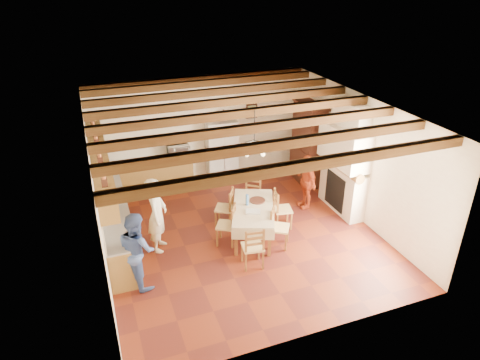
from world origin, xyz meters
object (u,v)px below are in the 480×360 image
refrigerator (221,149)px  chair_right_near (280,227)px  chair_left_near (226,224)px  microwave (179,150)px  person_woman_red (306,181)px  chair_left_far (224,207)px  chair_end_near (253,246)px  person_woman_blue (137,250)px  hutch (308,143)px  person_man (157,215)px  dining_table (253,210)px  chair_end_far (251,195)px  chair_right_far (283,209)px

refrigerator → chair_right_near: bearing=-86.5°
chair_left_near → microwave: 3.22m
person_woman_red → microwave: (-2.73, 2.30, 0.34)m
chair_left_far → refrigerator: bearing=-166.8°
refrigerator → chair_end_near: (-0.72, -4.28, -0.39)m
chair_left_near → person_woman_blue: person_woman_blue is taller
hutch → person_woman_blue: bearing=-147.6°
chair_left_far → person_woman_red: size_ratio=0.67×
chair_right_near → person_man: person_man is taller
person_man → person_woman_red: person_man is taller
chair_left_near → chair_right_near: same height
hutch → microwave: bearing=167.6°
microwave → chair_left_far: bearing=-80.0°
dining_table → chair_end_far: (0.37, 1.03, -0.19)m
hutch → dining_table: bearing=-136.4°
chair_left_near → microwave: size_ratio=1.67×
chair_right_far → dining_table: bearing=110.8°
chair_end_far → person_woman_red: bearing=26.2°
chair_right_far → chair_end_far: 1.00m
dining_table → person_man: bearing=173.0°
person_man → dining_table: bearing=-76.0°
chair_left_far → chair_right_near: size_ratio=1.00×
refrigerator → chair_right_near: refrigerator is taller
dining_table → person_man: 2.13m
dining_table → chair_right_near: bearing=-55.0°
dining_table → microwave: microwave is taller
chair_right_far → microwave: microwave is taller
hutch → person_woman_red: hutch is taller
hutch → microwave: (-3.47, 0.98, -0.09)m
refrigerator → person_woman_blue: 5.01m
chair_end_far → chair_right_near: bearing=-53.3°
person_woman_blue → microwave: 4.23m
chair_end_far → chair_left_far: bearing=-120.9°
hutch → dining_table: hutch is taller
person_man → microwave: bearing=-0.8°
refrigerator → person_woman_red: bearing=-57.2°
hutch → person_woman_red: bearing=-115.6°
chair_end_near → person_woman_blue: person_woman_blue is taller
chair_right_near → person_woman_blue: 3.10m
refrigerator → chair_left_near: size_ratio=1.81×
person_woman_red → microwave: bearing=-130.5°
chair_left_far → chair_end_far: same height
microwave → person_man: bearing=-113.3°
dining_table → chair_left_near: bearing=-174.5°
chair_right_near → chair_end_far: (-0.03, 1.59, 0.00)m
chair_left_near → chair_right_near: bearing=94.9°
chair_right_far → person_man: person_man is taller
chair_left_near → chair_right_far: (1.48, 0.19, 0.00)m
chair_right_far → chair_right_near: bearing=161.3°
chair_end_far → chair_end_near: bearing=-75.5°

